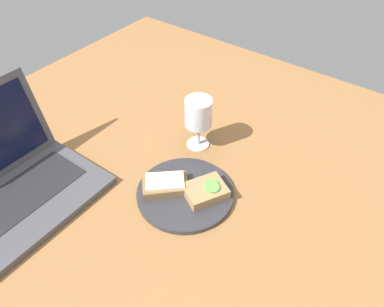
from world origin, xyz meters
The scene contains 6 objects.
wooden_table centered at (0.00, 0.00, 1.50)cm, with size 140.00×140.00×3.00cm, color #9E6B3D.
plate centered at (-1.21, -5.71, 3.62)cm, with size 22.84×22.84×1.23cm, color #333338.
sandwich_with_cheese centered at (-3.23, -1.36, 5.59)cm, with size 11.98×12.02×2.88cm.
sandwich_with_cucumber centered at (0.87, -10.11, 5.56)cm, with size 11.60×10.78×2.98cm.
wine_glass centered at (15.19, 2.44, 12.99)cm, with size 7.05×7.05×14.49cm.
laptop centered at (-24.70, 25.73, 7.41)cm, with size 33.58×27.90×22.51cm.
Camera 1 is at (-46.81, -41.61, 70.48)cm, focal length 35.00 mm.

